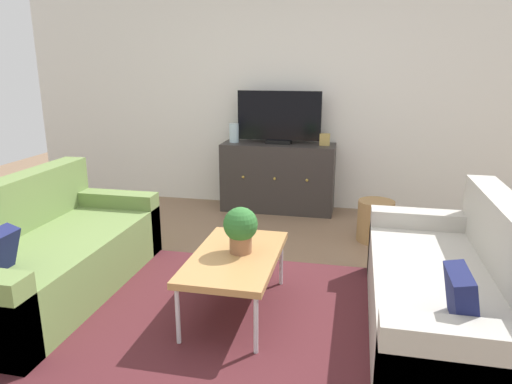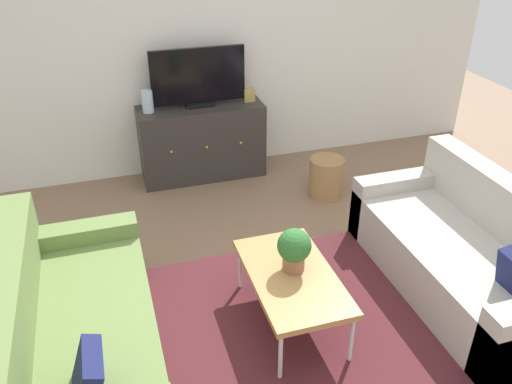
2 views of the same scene
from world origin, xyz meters
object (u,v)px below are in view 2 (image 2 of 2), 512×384
at_px(tv_console, 202,142).
at_px(glass_vase, 147,101).
at_px(potted_plant, 294,248).
at_px(wicker_basket, 326,177).
at_px(coffee_table, 292,278).
at_px(flat_screen_tv, 198,78).
at_px(couch_left_side, 68,339).
at_px(mantel_clock, 249,95).
at_px(couch_right_side, 470,255).

distance_m(tv_console, glass_vase, 0.71).
bearing_deg(potted_plant, wicker_basket, 58.56).
distance_m(potted_plant, wicker_basket, 1.84).
xyz_separation_m(coffee_table, flat_screen_tv, (-0.11, 2.38, 0.67)).
relative_size(couch_left_side, tv_console, 1.46).
xyz_separation_m(glass_vase, wicker_basket, (1.58, -0.78, -0.68)).
bearing_deg(tv_console, potted_plant, -86.65).
bearing_deg(potted_plant, glass_vase, 105.69).
bearing_deg(flat_screen_tv, wicker_basket, -36.62).
bearing_deg(mantel_clock, glass_vase, 180.00).
bearing_deg(couch_right_side, coffee_table, 179.26).
height_order(couch_right_side, tv_console, couch_right_side).
xyz_separation_m(tv_console, mantel_clock, (0.51, 0.00, 0.45)).
distance_m(couch_right_side, coffee_table, 1.42).
relative_size(tv_console, wicker_basket, 3.22).
height_order(tv_console, flat_screen_tv, flat_screen_tv).
distance_m(potted_plant, flat_screen_tv, 2.38).
bearing_deg(couch_left_side, mantel_clock, 51.89).
relative_size(couch_right_side, tv_console, 1.46).
bearing_deg(glass_vase, potted_plant, -74.31).
xyz_separation_m(potted_plant, glass_vase, (-0.65, 2.31, 0.29)).
xyz_separation_m(couch_right_side, mantel_clock, (-1.01, 2.37, 0.56)).
relative_size(glass_vase, mantel_clock, 1.65).
bearing_deg(coffee_table, potted_plant, 61.78).
height_order(couch_left_side, glass_vase, glass_vase).
distance_m(coffee_table, flat_screen_tv, 2.47).
distance_m(couch_right_side, wicker_basket, 1.66).
relative_size(couch_left_side, coffee_table, 1.87).
distance_m(potted_plant, tv_console, 2.32).
bearing_deg(coffee_table, couch_right_side, -0.74).
height_order(tv_console, wicker_basket, tv_console).
relative_size(glass_vase, wicker_basket, 0.55).
distance_m(glass_vase, wicker_basket, 1.89).
xyz_separation_m(couch_left_side, glass_vase, (0.84, 2.37, 0.60)).
bearing_deg(mantel_clock, tv_console, -180.00).
xyz_separation_m(flat_screen_tv, glass_vase, (-0.51, -0.02, -0.18)).
distance_m(couch_left_side, flat_screen_tv, 2.86).
distance_m(couch_left_side, couch_right_side, 2.88).
xyz_separation_m(coffee_table, glass_vase, (-0.62, 2.36, 0.49)).
height_order(couch_right_side, coffee_table, couch_right_side).
bearing_deg(wicker_basket, glass_vase, 153.89).
bearing_deg(mantel_clock, couch_right_side, -66.88).
distance_m(potted_plant, mantel_clock, 2.35).
bearing_deg(mantel_clock, coffee_table, -99.71).
height_order(flat_screen_tv, mantel_clock, flat_screen_tv).
height_order(mantel_clock, wicker_basket, mantel_clock).
xyz_separation_m(couch_left_side, flat_screen_tv, (1.35, 2.39, 0.78)).
bearing_deg(mantel_clock, flat_screen_tv, 177.77).
height_order(couch_left_side, coffee_table, couch_left_side).
xyz_separation_m(couch_left_side, tv_console, (1.35, 2.37, 0.11)).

